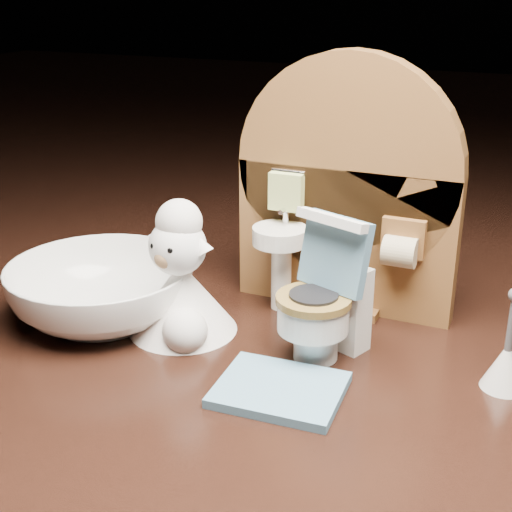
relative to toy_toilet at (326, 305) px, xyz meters
The scene contains 6 objects.
backdrop_panel 0.07m from the toy_toilet, 99.23° to the left, with size 0.13×0.05×0.15m.
toy_toilet is the anchor object (origin of this frame).
bath_mat 0.05m from the toy_toilet, 97.95° to the right, with size 0.06×0.05×0.00m, color #5B8CAA.
toilet_brush 0.09m from the toy_toilet, ahead, with size 0.02×0.02×0.05m.
plush_lamb 0.08m from the toy_toilet, behind, with size 0.06×0.06×0.08m.
ceramic_bowl 0.13m from the toy_toilet, behind, with size 0.11×0.11×0.03m, color white.
Camera 1 is at (0.11, -0.32, 0.19)m, focal length 50.00 mm.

